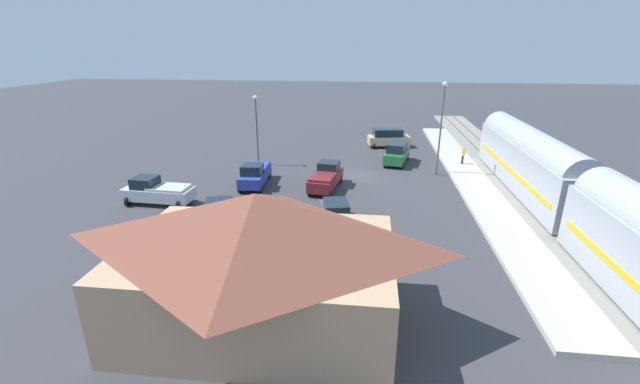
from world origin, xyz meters
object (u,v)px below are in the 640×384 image
light_pole_lot_center (256,121)px  pedestrian_on_platform (463,154)px  station_building (258,258)px  pickup_maroon (326,177)px  pickup_silver (157,191)px  pickup_blue (255,174)px  pickup_white (217,221)px  light_pole_near_platform (442,119)px  passenger_train (587,201)px  suv_tan (388,138)px  sedan_charcoal (336,214)px  suv_green (397,153)px

light_pole_lot_center → pedestrian_on_platform: bearing=-175.3°
station_building → pickup_maroon: (-1.09, -18.40, -2.18)m
pickup_silver → pickup_blue: bearing=-140.3°
pedestrian_on_platform → pickup_silver: 29.14m
pickup_white → light_pole_near_platform: light_pole_near_platform is taller
pickup_blue → pickup_silver: (6.40, 5.31, 0.00)m
passenger_train → suv_tan: bearing=-65.7°
pickup_silver → pickup_white: bearing=143.2°
pickup_maroon → sedan_charcoal: pickup_maroon is taller
passenger_train → light_pole_near_platform: bearing=-63.6°
pickup_blue → pickup_silver: bearing=39.7°
suv_green → sedan_charcoal: (5.06, 16.36, -0.27)m
suv_green → pickup_maroon: (6.53, 8.71, -0.12)m
sedan_charcoal → light_pole_lot_center: 17.27m
passenger_train → light_pole_near_platform: light_pole_near_platform is taller
suv_green → pickup_silver: (19.29, 13.91, -0.12)m
pedestrian_on_platform → light_pole_lot_center: bearing=4.7°
pickup_silver → light_pole_near_platform: 25.46m
station_building → pickup_maroon: 18.56m
pickup_white → suv_tan: suv_tan is taller
station_building → sedan_charcoal: station_building is taller
pedestrian_on_platform → light_pole_lot_center: size_ratio=0.24×
station_building → light_pole_lot_center: bearing=-75.1°
station_building → pickup_silver: 17.76m
station_building → pedestrian_on_platform: (-14.20, -26.61, -1.93)m
suv_green → pickup_silver: size_ratio=0.95×
pickup_maroon → light_pole_lot_center: (7.73, -6.51, 3.48)m
sedan_charcoal → pickup_silver: size_ratio=0.87×
pickup_silver → suv_tan: bearing=-131.6°
light_pole_near_platform → pickup_maroon: bearing=26.8°
sedan_charcoal → light_pole_lot_center: size_ratio=0.68×
sedan_charcoal → light_pole_near_platform: (-8.65, -12.76, 4.50)m
pickup_silver → light_pole_lot_center: bearing=-113.2°
passenger_train → pickup_white: size_ratio=6.96×
light_pole_lot_center → suv_green: bearing=-171.2°
pickup_maroon → suv_tan: size_ratio=1.09×
station_building → pickup_white: bearing=-58.7°
sedan_charcoal → light_pole_lot_center: (9.19, -14.17, 3.63)m
suv_tan → light_pole_near_platform: 12.25m
pickup_blue → pedestrian_on_platform: bearing=-157.4°
passenger_train → pickup_blue: 24.91m
station_building → pickup_maroon: station_building is taller
sedan_charcoal → suv_tan: suv_tan is taller
pickup_blue → pickup_maroon: bearing=179.0°
suv_green → pedestrian_on_platform: bearing=175.7°
pickup_blue → pickup_silver: size_ratio=1.00×
pedestrian_on_platform → pickup_blue: size_ratio=0.31×
pickup_blue → sedan_charcoal: (-7.83, 7.77, -0.15)m
passenger_train → pedestrian_on_platform: size_ratio=23.19×
suv_green → light_pole_lot_center: (14.26, 2.20, 3.36)m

